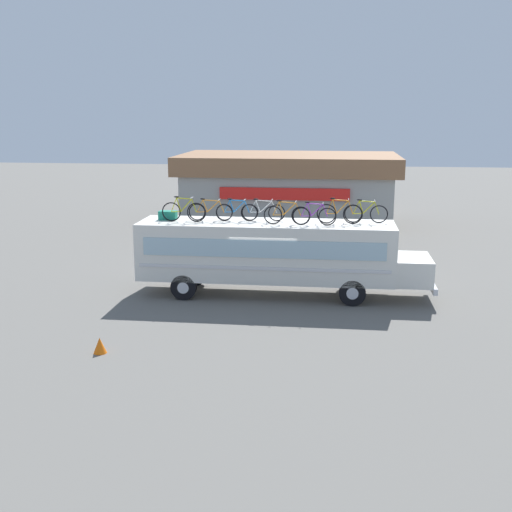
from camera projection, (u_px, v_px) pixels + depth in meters
ground_plane at (266, 294)px, 24.94m from camera, size 120.00×120.00×0.00m
bus at (274, 252)px, 24.52m from camera, size 11.26×2.43×2.87m
luggage_bag_1 at (168, 215)px, 24.86m from camera, size 0.68×0.39×0.35m
rooftop_bicycle_1 at (184, 211)px, 24.38m from camera, size 1.73×0.44×0.98m
rooftop_bicycle_2 at (210, 211)px, 24.58m from camera, size 1.73×0.44×0.88m
rooftop_bicycle_3 at (237, 211)px, 24.55m from camera, size 1.63×0.44×0.88m
rooftop_bicycle_4 at (263, 212)px, 24.53m from camera, size 1.69×0.44×0.87m
rooftop_bicycle_5 at (287, 214)px, 23.75m from camera, size 1.74×0.44×0.93m
rooftop_bicycle_6 at (314, 215)px, 23.62m from camera, size 1.63×0.44×0.89m
rooftop_bicycle_7 at (340, 213)px, 23.93m from camera, size 1.73×0.44×0.98m
rooftop_bicycle_8 at (366, 213)px, 24.12m from camera, size 1.65×0.44×0.91m
roadside_building at (289, 188)px, 40.39m from camera, size 13.60×7.72×4.35m
traffic_cone at (100, 345)px, 18.87m from camera, size 0.39×0.39×0.48m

